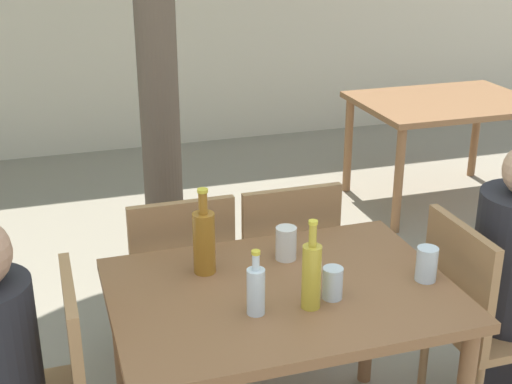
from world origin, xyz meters
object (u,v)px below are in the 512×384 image
object	(u,v)px
patio_chair_1	(478,312)
patio_chair_2	(179,275)
dining_table_front	(281,313)
amber_bottle_1	(204,240)
water_bottle_0	(256,290)
drinking_glass_2	(427,264)
oil_cruet_2	(311,274)
drinking_glass_1	(286,243)
patio_chair_3	(282,260)
drinking_glass_0	(333,283)
dining_table_back	(445,113)

from	to	relation	value
patio_chair_1	patio_chair_2	xyz separation A→B (m)	(-1.07, 0.66, 0.00)
dining_table_front	amber_bottle_1	size ratio (longest dim) A/B	3.66
water_bottle_0	drinking_glass_2	xyz separation A→B (m)	(0.65, 0.03, -0.02)
oil_cruet_2	drinking_glass_1	size ratio (longest dim) A/B	2.45
patio_chair_3	oil_cruet_2	size ratio (longest dim) A/B	2.86
patio_chair_1	drinking_glass_2	bearing A→B (deg)	106.61
patio_chair_1	oil_cruet_2	bearing A→B (deg)	100.49
drinking_glass_1	oil_cruet_2	bearing A→B (deg)	-96.51
dining_table_front	amber_bottle_1	xyz separation A→B (m)	(-0.23, 0.20, 0.22)
amber_bottle_1	drinking_glass_2	xyz separation A→B (m)	(0.74, -0.30, -0.06)
dining_table_front	drinking_glass_1	bearing A→B (deg)	66.79
patio_chair_2	drinking_glass_1	size ratio (longest dim) A/B	7.00
patio_chair_1	drinking_glass_2	xyz separation A→B (m)	(-0.32, -0.09, 0.31)
drinking_glass_1	drinking_glass_0	bearing A→B (deg)	-80.94
oil_cruet_2	drinking_glass_0	size ratio (longest dim) A/B	2.78
dining_table_back	drinking_glass_1	distance (m)	2.70
oil_cruet_2	drinking_glass_2	xyz separation A→B (m)	(0.46, 0.05, -0.06)
dining_table_back	drinking_glass_0	size ratio (longest dim) A/B	10.69
oil_cruet_2	amber_bottle_1	bearing A→B (deg)	128.69
dining_table_back	patio_chair_3	xyz separation A→B (m)	(-1.73, -1.48, -0.16)
patio_chair_3	drinking_glass_2	size ratio (longest dim) A/B	7.14
water_bottle_0	patio_chair_3	bearing A→B (deg)	64.46
drinking_glass_2	dining_table_back	bearing A→B (deg)	56.89
water_bottle_0	amber_bottle_1	bearing A→B (deg)	105.56
dining_table_front	drinking_glass_2	size ratio (longest dim) A/B	9.46
dining_table_back	patio_chair_1	world-z (taller)	patio_chair_1
water_bottle_0	drinking_glass_2	distance (m)	0.65
patio_chair_3	drinking_glass_1	bearing A→B (deg)	71.62
patio_chair_1	drinking_glass_0	xyz separation A→B (m)	(-0.69, -0.11, 0.31)
oil_cruet_2	drinking_glass_2	world-z (taller)	oil_cruet_2
amber_bottle_1	drinking_glass_0	xyz separation A→B (m)	(0.37, -0.31, -0.07)
dining_table_back	drinking_glass_0	bearing A→B (deg)	-129.05
dining_table_front	patio_chair_2	bearing A→B (deg)	109.98
patio_chair_3	drinking_glass_2	bearing A→B (deg)	109.92
dining_table_front	drinking_glass_0	world-z (taller)	drinking_glass_0
water_bottle_0	patio_chair_1	bearing A→B (deg)	7.48
amber_bottle_1	drinking_glass_2	distance (m)	0.80
amber_bottle_1	patio_chair_2	bearing A→B (deg)	91.46
drinking_glass_0	patio_chair_1	bearing A→B (deg)	9.13
dining_table_front	dining_table_back	xyz separation A→B (m)	(1.97, 2.14, 0.00)
dining_table_back	oil_cruet_2	distance (m)	2.99
patio_chair_2	drinking_glass_2	xyz separation A→B (m)	(0.75, -0.75, 0.31)
dining_table_front	oil_cruet_2	size ratio (longest dim) A/B	3.79
patio_chair_3	drinking_glass_1	world-z (taller)	patio_chair_3
patio_chair_2	patio_chair_3	distance (m)	0.48
amber_bottle_1	patio_chair_3	bearing A→B (deg)	44.29
dining_table_front	amber_bottle_1	distance (m)	0.38
drinking_glass_0	drinking_glass_2	bearing A→B (deg)	2.40
dining_table_front	water_bottle_0	world-z (taller)	water_bottle_0
water_bottle_0	oil_cruet_2	distance (m)	0.19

